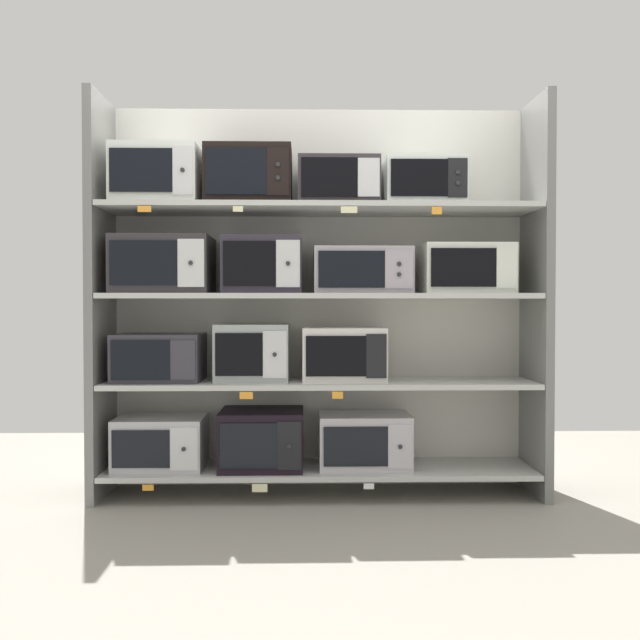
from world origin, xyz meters
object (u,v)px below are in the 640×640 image
(microwave_10, at_px, (158,177))
(microwave_0, at_px, (161,442))
(microwave_1, at_px, (262,439))
(microwave_5, at_px, (344,354))
(microwave_8, at_px, (362,271))
(microwave_12, at_px, (338,183))
(microwave_6, at_px, (164,265))
(microwave_7, at_px, (263,265))
(microwave_11, at_px, (249,177))
(microwave_3, at_px, (159,357))
(microwave_9, at_px, (466,269))
(microwave_2, at_px, (364,440))
(microwave_4, at_px, (252,352))
(microwave_13, at_px, (423,183))

(microwave_10, bearing_deg, microwave_0, 0.43)
(microwave_1, relative_size, microwave_5, 1.00)
(microwave_8, xyz_separation_m, microwave_12, (-0.14, -0.00, 0.51))
(microwave_6, relative_size, microwave_7, 1.21)
(microwave_0, xyz_separation_m, microwave_11, (0.52, -0.00, 1.54))
(microwave_11, distance_m, microwave_12, 0.52)
(microwave_1, bearing_deg, microwave_6, 180.00)
(microwave_11, bearing_deg, microwave_3, -179.99)
(microwave_3, distance_m, microwave_7, 0.80)
(microwave_10, height_order, microwave_12, microwave_10)
(microwave_8, xyz_separation_m, microwave_9, (0.61, 0.00, 0.01))
(microwave_8, bearing_deg, microwave_6, 179.99)
(microwave_0, bearing_deg, microwave_2, -0.00)
(microwave_10, bearing_deg, microwave_4, -0.00)
(microwave_3, distance_m, microwave_6, 0.54)
(microwave_4, relative_size, microwave_6, 0.77)
(microwave_4, xyz_separation_m, microwave_12, (0.50, -0.00, 0.98))
(microwave_5, height_order, microwave_7, microwave_7)
(microwave_9, bearing_deg, microwave_4, 180.00)
(microwave_5, bearing_deg, microwave_8, -0.10)
(microwave_4, height_order, microwave_6, microwave_6)
(microwave_3, bearing_deg, microwave_13, 0.00)
(microwave_3, relative_size, microwave_8, 0.88)
(microwave_1, distance_m, microwave_4, 0.51)
(microwave_1, relative_size, microwave_12, 1.04)
(microwave_2, xyz_separation_m, microwave_11, (-0.67, -0.00, 1.53))
(microwave_2, distance_m, microwave_6, 1.55)
(microwave_13, bearing_deg, microwave_7, 180.00)
(microwave_11, relative_size, microwave_12, 1.07)
(microwave_3, height_order, microwave_13, microwave_13)
(microwave_1, relative_size, microwave_11, 0.97)
(microwave_9, xyz_separation_m, microwave_10, (-1.79, 0.00, 0.53))
(microwave_12, bearing_deg, microwave_9, 0.02)
(microwave_1, xyz_separation_m, microwave_2, (0.60, 0.00, -0.01))
(microwave_2, distance_m, microwave_12, 1.51)
(microwave_3, height_order, microwave_10, microwave_10)
(microwave_7, xyz_separation_m, microwave_8, (0.58, -0.00, -0.03))
(microwave_12, height_order, microwave_13, microwave_13)
(microwave_3, xyz_separation_m, microwave_10, (-0.00, 0.00, 1.04))
(microwave_11, bearing_deg, microwave_6, 179.98)
(microwave_8, bearing_deg, microwave_5, 179.90)
(microwave_5, bearing_deg, microwave_11, -179.98)
(microwave_6, height_order, microwave_13, microwave_13)
(microwave_7, xyz_separation_m, microwave_11, (-0.08, -0.00, 0.51))
(microwave_10, xyz_separation_m, microwave_11, (0.53, -0.00, -0.00))
(microwave_1, height_order, microwave_5, microwave_5)
(microwave_5, distance_m, microwave_10, 1.49)
(microwave_8, bearing_deg, microwave_11, -180.00)
(microwave_7, xyz_separation_m, microwave_12, (0.44, -0.00, 0.48))
(microwave_0, xyz_separation_m, microwave_3, (-0.01, -0.00, 0.49))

